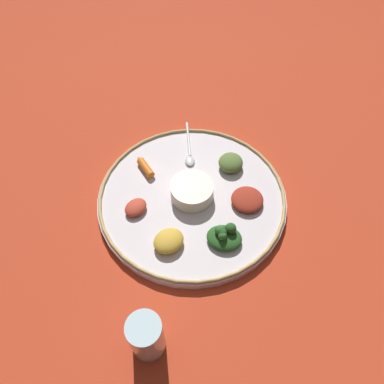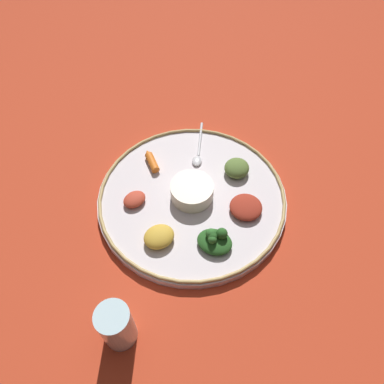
{
  "view_description": "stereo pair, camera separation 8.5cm",
  "coord_description": "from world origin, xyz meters",
  "px_view_note": "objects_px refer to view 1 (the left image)",
  "views": [
    {
      "loc": [
        -0.03,
        -0.5,
        0.72
      ],
      "look_at": [
        0.0,
        0.0,
        0.03
      ],
      "focal_mm": 34.2,
      "sensor_mm": 36.0,
      "label": 1
    },
    {
      "loc": [
        0.06,
        -0.5,
        0.72
      ],
      "look_at": [
        0.0,
        0.0,
        0.03
      ],
      "focal_mm": 34.2,
      "sensor_mm": 36.0,
      "label": 2
    }
  ],
  "objects_px": {
    "carrot_near_spoon": "(145,166)",
    "drinking_glass": "(147,338)",
    "spoon": "(188,151)",
    "center_bowl": "(192,191)",
    "greens_pile": "(224,236)"
  },
  "relations": [
    {
      "from": "greens_pile",
      "to": "drinking_glass",
      "type": "xyz_separation_m",
      "value": [
        -0.16,
        -0.2,
        0.01
      ]
    },
    {
      "from": "spoon",
      "to": "carrot_near_spoon",
      "type": "xyz_separation_m",
      "value": [
        -0.11,
        -0.05,
        0.01
      ]
    },
    {
      "from": "carrot_near_spoon",
      "to": "drinking_glass",
      "type": "bearing_deg",
      "value": -87.76
    },
    {
      "from": "spoon",
      "to": "carrot_near_spoon",
      "type": "relative_size",
      "value": 2.17
    },
    {
      "from": "center_bowl",
      "to": "spoon",
      "type": "height_order",
      "value": "center_bowl"
    },
    {
      "from": "greens_pile",
      "to": "drinking_glass",
      "type": "distance_m",
      "value": 0.26
    },
    {
      "from": "spoon",
      "to": "drinking_glass",
      "type": "relative_size",
      "value": 1.39
    },
    {
      "from": "center_bowl",
      "to": "drinking_glass",
      "type": "xyz_separation_m",
      "value": [
        -0.1,
        -0.32,
        0.01
      ]
    },
    {
      "from": "center_bowl",
      "to": "greens_pile",
      "type": "xyz_separation_m",
      "value": [
        0.06,
        -0.12,
        -0.0
      ]
    },
    {
      "from": "center_bowl",
      "to": "drinking_glass",
      "type": "relative_size",
      "value": 0.9
    },
    {
      "from": "greens_pile",
      "to": "carrot_near_spoon",
      "type": "height_order",
      "value": "greens_pile"
    },
    {
      "from": "carrot_near_spoon",
      "to": "drinking_glass",
      "type": "distance_m",
      "value": 0.41
    },
    {
      "from": "greens_pile",
      "to": "carrot_near_spoon",
      "type": "relative_size",
      "value": 1.25
    },
    {
      "from": "greens_pile",
      "to": "drinking_glass",
      "type": "bearing_deg",
      "value": -128.14
    },
    {
      "from": "spoon",
      "to": "greens_pile",
      "type": "bearing_deg",
      "value": -75.67
    }
  ]
}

